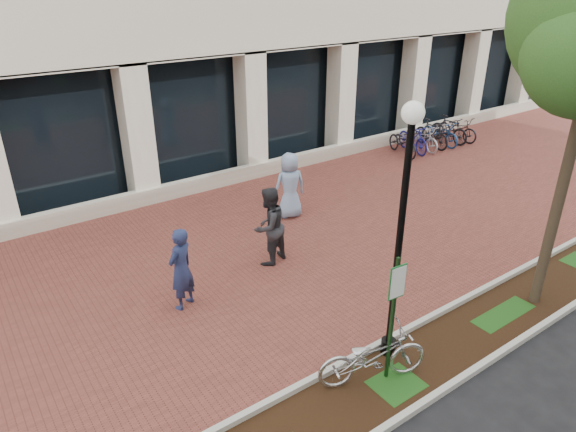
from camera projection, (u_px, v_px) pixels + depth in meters
ground at (286, 242)px, 13.69m from camera, size 120.00×120.00×0.00m
brick_plaza at (286, 242)px, 13.69m from camera, size 40.00×9.00×0.01m
planting_strip at (444, 348)px, 9.83m from camera, size 40.00×1.50×0.01m
curb_plaza_side at (414, 326)px, 10.36m from camera, size 40.00×0.12×0.12m
curb_street_side at (478, 368)px, 9.26m from camera, size 40.00×0.12×0.12m
parking_sign at (394, 305)px, 8.46m from camera, size 0.34×0.07×2.46m
lamppost at (401, 226)px, 8.56m from camera, size 0.36×0.36×4.79m
locked_bicycle at (373, 356)px, 8.86m from camera, size 2.11×1.35×1.05m
pedestrian_left at (181, 269)px, 10.68m from camera, size 0.80×0.70×1.85m
pedestrian_mid at (269, 226)px, 12.34m from camera, size 1.14×1.00×1.97m
pedestrian_right at (290, 186)px, 14.72m from camera, size 1.05×0.80×1.94m
bollard at (408, 174)px, 16.94m from camera, size 0.12×0.12×0.97m
bike_rack_cluster at (431, 135)px, 20.85m from camera, size 4.26×2.03×1.12m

